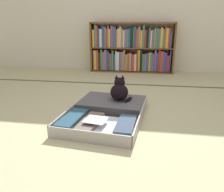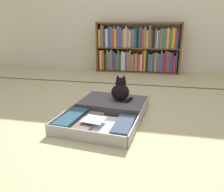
{
  "view_description": "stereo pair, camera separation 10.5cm",
  "coord_description": "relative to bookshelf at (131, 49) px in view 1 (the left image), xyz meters",
  "views": [
    {
      "loc": [
        0.27,
        -1.9,
        0.88
      ],
      "look_at": [
        -0.04,
        0.12,
        0.21
      ],
      "focal_mm": 35.62,
      "sensor_mm": 36.0,
      "label": 1
    },
    {
      "loc": [
        0.37,
        -1.88,
        0.88
      ],
      "look_at": [
        -0.04,
        0.12,
        0.21
      ],
      "focal_mm": 35.62,
      "sensor_mm": 36.0,
      "label": 2
    }
  ],
  "objects": [
    {
      "name": "black_cat",
      "position": [
        0.01,
        -1.92,
        -0.22
      ],
      "size": [
        0.25,
        0.24,
        0.26
      ],
      "color": "black",
      "rests_on": "open_suitcase"
    },
    {
      "name": "ground_plane",
      "position": [
        -0.0,
        -2.25,
        -0.42
      ],
      "size": [
        10.0,
        10.0,
        0.0
      ],
      "primitive_type": "plane",
      "color": "#C5BF91"
    },
    {
      "name": "back_wall",
      "position": [
        -0.0,
        0.23,
        0.83
      ],
      "size": [
        6.4,
        0.16,
        2.5
      ],
      "color": "silver",
      "rests_on": "ground_plane"
    },
    {
      "name": "tatami_border",
      "position": [
        -0.0,
        -0.93,
        -0.42
      ],
      "size": [
        4.8,
        0.05,
        0.0
      ],
      "color": "#3C4E28",
      "rests_on": "ground_plane"
    },
    {
      "name": "bookshelf",
      "position": [
        0.0,
        0.0,
        0.0
      ],
      "size": [
        1.52,
        0.25,
        0.89
      ],
      "color": "brown",
      "rests_on": "ground_plane"
    },
    {
      "name": "open_suitcase",
      "position": [
        -0.08,
        -2.14,
        -0.37
      ],
      "size": [
        0.79,
        1.06,
        0.1
      ],
      "color": "#B4AFAA",
      "rests_on": "ground_plane"
    }
  ]
}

